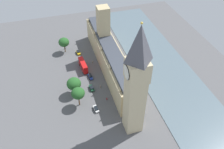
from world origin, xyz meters
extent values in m
plane|color=#565659|center=(0.00, 0.00, 0.00)|extent=(138.02, 138.02, 0.00)
cube|color=slate|center=(-29.47, 0.00, 0.12)|extent=(29.85, 124.22, 0.25)
cube|color=tan|center=(-2.00, 0.00, 6.43)|extent=(10.10, 68.02, 12.85)
cube|color=tan|center=(-2.00, -12.24, 15.04)|extent=(6.13, 6.13, 30.08)
cube|color=#383D47|center=(-2.00, 0.00, 13.65)|extent=(7.67, 65.30, 1.60)
cone|color=tan|center=(2.65, -30.61, 14.27)|extent=(1.20, 1.20, 2.83)
cone|color=tan|center=(2.65, -15.30, 14.42)|extent=(1.20, 1.20, 3.14)
cone|color=tan|center=(2.65, 0.00, 14.26)|extent=(1.20, 1.20, 2.82)
cone|color=tan|center=(2.65, 15.30, 14.25)|extent=(1.20, 1.20, 2.79)
cone|color=tan|center=(2.65, 30.61, 14.03)|extent=(1.20, 1.20, 2.37)
cube|color=#CCBA8E|center=(-0.11, 39.98, 13.74)|extent=(6.72, 6.72, 27.48)
cube|color=#CCBA8E|center=(-0.11, 39.98, 31.54)|extent=(7.39, 7.39, 8.13)
cylinder|color=silver|center=(3.73, 39.98, 31.54)|extent=(0.25, 5.10, 5.10)
torus|color=black|center=(3.73, 39.98, 31.54)|extent=(0.24, 5.34, 5.34)
cylinder|color=silver|center=(-0.11, 36.13, 31.54)|extent=(5.10, 0.25, 5.10)
torus|color=black|center=(-0.11, 36.13, 31.54)|extent=(5.34, 0.24, 5.34)
pyramid|color=#4C4C54|center=(-0.11, 39.98, 42.24)|extent=(7.39, 7.39, 13.27)
sphere|color=gold|center=(-0.11, 39.98, 49.27)|extent=(0.80, 0.80, 0.80)
cube|color=gold|center=(12.31, -17.82, 0.72)|extent=(2.22, 4.39, 0.75)
cube|color=black|center=(12.33, -18.03, 1.42)|extent=(1.72, 2.52, 0.65)
cylinder|color=black|center=(11.37, -16.58, 0.34)|extent=(0.33, 0.71, 0.68)
cylinder|color=black|center=(12.91, -16.39, 0.34)|extent=(0.33, 0.71, 0.68)
cylinder|color=black|center=(11.70, -19.26, 0.34)|extent=(0.33, 0.71, 0.68)
cylinder|color=black|center=(13.24, -19.06, 0.34)|extent=(0.33, 0.71, 0.68)
cube|color=red|center=(12.18, -3.22, 2.65)|extent=(3.38, 10.67, 4.20)
cube|color=black|center=(12.18, -3.22, 2.73)|extent=(3.41, 10.28, 0.70)
cylinder|color=black|center=(13.63, -6.78, 0.55)|extent=(0.44, 1.13, 1.10)
cylinder|color=black|center=(11.34, -6.98, 0.55)|extent=(0.44, 1.13, 1.10)
cylinder|color=black|center=(13.01, 0.54, 0.55)|extent=(0.44, 1.13, 1.10)
cylinder|color=black|center=(10.72, 0.35, 0.55)|extent=(0.44, 1.13, 1.10)
cube|color=navy|center=(10.06, 4.90, 0.72)|extent=(1.99, 4.66, 0.75)
cube|color=black|center=(10.08, 4.68, 1.42)|extent=(1.59, 2.64, 0.65)
cylinder|color=black|center=(9.20, 6.31, 0.34)|extent=(0.29, 0.69, 0.68)
cylinder|color=black|center=(10.74, 6.41, 0.34)|extent=(0.29, 0.69, 0.68)
cylinder|color=black|center=(9.38, 3.40, 0.34)|extent=(0.29, 0.69, 0.68)
cylinder|color=black|center=(10.93, 3.49, 0.34)|extent=(0.29, 0.69, 0.68)
cube|color=#19472D|center=(11.32, 13.30, 0.72)|extent=(2.22, 4.44, 0.75)
cube|color=black|center=(11.30, 13.51, 1.42)|extent=(1.76, 2.53, 0.65)
cylinder|color=black|center=(12.29, 11.99, 0.34)|extent=(0.30, 0.70, 0.68)
cylinder|color=black|center=(10.58, 11.85, 0.34)|extent=(0.30, 0.70, 0.68)
cylinder|color=black|center=(12.06, 14.74, 0.34)|extent=(0.30, 0.70, 0.68)
cylinder|color=black|center=(10.35, 14.60, 0.34)|extent=(0.30, 0.70, 0.68)
cube|color=silver|center=(12.42, 26.86, 0.72)|extent=(2.24, 4.37, 0.75)
cube|color=black|center=(12.40, 27.07, 1.42)|extent=(1.73, 2.51, 0.65)
cylinder|color=black|center=(13.37, 25.64, 0.34)|extent=(0.34, 0.71, 0.68)
cylinder|color=black|center=(11.84, 25.44, 0.34)|extent=(0.34, 0.71, 0.68)
cylinder|color=black|center=(13.01, 28.29, 0.34)|extent=(0.34, 0.71, 0.68)
cylinder|color=black|center=(11.48, 28.09, 0.34)|extent=(0.34, 0.71, 0.68)
cylinder|color=maroon|center=(5.96, 22.20, 0.63)|extent=(0.54, 0.54, 1.26)
sphere|color=#8C6647|center=(5.96, 22.20, 1.38)|extent=(0.24, 0.24, 0.24)
cube|color=maroon|center=(6.22, 22.11, 0.69)|extent=(0.19, 0.31, 0.23)
cylinder|color=gray|center=(7.00, 13.46, 0.66)|extent=(0.60, 0.60, 1.33)
sphere|color=tan|center=(7.00, 13.46, 1.46)|extent=(0.26, 0.26, 0.26)
cube|color=maroon|center=(6.76, 13.32, 0.73)|extent=(0.24, 0.32, 0.24)
cylinder|color=gray|center=(6.19, -6.55, 0.69)|extent=(0.63, 0.63, 1.38)
sphere|color=tan|center=(6.19, -6.55, 1.51)|extent=(0.26, 0.26, 0.26)
cube|color=#336B60|center=(6.44, -6.70, 0.76)|extent=(0.25, 0.32, 0.25)
cylinder|color=brown|center=(19.00, 21.63, 2.70)|extent=(0.56, 0.56, 5.40)
ellipsoid|color=#235623|center=(19.00, 21.63, 7.67)|extent=(6.07, 6.07, 5.16)
cylinder|color=brown|center=(19.40, -21.95, 2.23)|extent=(0.56, 0.56, 4.46)
ellipsoid|color=#235623|center=(19.40, -21.95, 6.77)|extent=(6.15, 6.15, 5.23)
cylinder|color=brown|center=(19.67, 13.88, 2.00)|extent=(0.56, 0.56, 4.00)
ellipsoid|color=#235623|center=(19.67, 13.88, 6.55)|extent=(6.79, 6.79, 5.77)
cylinder|color=black|center=(19.04, 10.52, 2.93)|extent=(0.18, 0.18, 5.86)
sphere|color=#F2EAC6|center=(19.04, 10.52, 6.14)|extent=(0.56, 0.56, 0.56)
cylinder|color=black|center=(18.61, -24.93, 2.80)|extent=(0.18, 0.18, 5.60)
sphere|color=#F2EAC6|center=(18.61, -24.93, 5.88)|extent=(0.56, 0.56, 0.56)
camera|label=1|loc=(25.04, 94.41, 82.50)|focal=37.39mm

